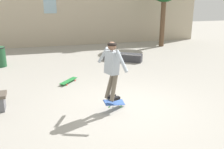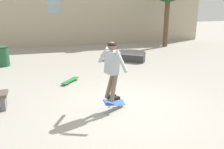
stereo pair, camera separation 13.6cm
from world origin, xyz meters
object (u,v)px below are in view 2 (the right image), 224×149
Objects in this scene: skate_ledge at (125,57)px; trash_bin at (3,56)px; skater at (112,66)px; skateboard_flipping at (115,102)px; skateboard_resting at (70,80)px.

skate_ledge is 2.03× the size of trash_bin.
skateboard_flipping is at bearing 20.40° from skater.
skate_ledge is at bearing 49.10° from skater.
trash_bin is at bearing -151.08° from skate_ledge.
skateboard_resting is at bearing -48.31° from trash_bin.
skate_ledge is 1.15× the size of skater.
skater is at bearing -57.96° from trash_bin.
skateboard_flipping is 0.90× the size of skateboard_resting.
skate_ledge is 5.26m from trash_bin.
skate_ledge reaches higher than skateboard_resting.
trash_bin is 6.38m from skater.
trash_bin is (-5.23, 0.48, 0.25)m from skate_ledge.
skateboard_resting is (-0.92, 2.46, -0.14)m from skateboard_flipping.
skater is 2.15× the size of skateboard_flipping.
skateboard_flipping is at bearing -76.22° from skate_ledge.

